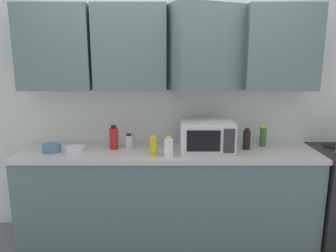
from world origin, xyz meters
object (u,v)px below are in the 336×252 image
at_px(microwave, 207,136).
at_px(bottle_soy_dark, 247,139).
at_px(bottle_red_sauce, 114,138).
at_px(bottle_green_oil, 263,136).
at_px(bottle_white_jar, 169,147).
at_px(bottle_clear_tall, 129,141).
at_px(bowl_ceramic_small, 52,148).
at_px(bottle_yellow_mustard, 154,146).
at_px(bowl_mixing_large, 75,150).

bearing_deg(microwave, bottle_soy_dark, 8.09).
bearing_deg(bottle_red_sauce, bottle_green_oil, 3.57).
bearing_deg(microwave, bottle_white_jar, -152.99).
relative_size(bottle_clear_tall, bowl_ceramic_small, 0.84).
distance_m(bottle_clear_tall, bottle_yellow_mustard, 0.34).
bearing_deg(bottle_clear_tall, bowl_mixing_large, -161.75).
bearing_deg(bottle_yellow_mustard, bowl_ceramic_small, 173.50).
bearing_deg(bowl_ceramic_small, bottle_clear_tall, 10.31).
bearing_deg(bottle_red_sauce, bottle_soy_dark, -0.45).
height_order(bottle_soy_dark, bowl_ceramic_small, bottle_soy_dark).
distance_m(bottle_clear_tall, bottle_red_sauce, 0.14).
xyz_separation_m(bottle_clear_tall, bottle_green_oil, (1.29, 0.06, 0.03)).
distance_m(bottle_green_oil, bottle_yellow_mustard, 1.09).
height_order(bottle_red_sauce, bowl_ceramic_small, bottle_red_sauce).
relative_size(bottle_soy_dark, bottle_red_sauce, 0.90).
bearing_deg(microwave, bowl_mixing_large, -176.97).
bearing_deg(bottle_soy_dark, bottle_white_jar, -162.36).
bearing_deg(bottle_soy_dark, bowl_mixing_large, -175.74).
bearing_deg(bottle_green_oil, bottle_yellow_mustard, -164.33).
xyz_separation_m(bottle_white_jar, bowl_mixing_large, (-0.85, 0.11, -0.06)).
height_order(microwave, bowl_ceramic_small, microwave).
bearing_deg(bottle_red_sauce, bottle_clear_tall, 11.52).
distance_m(bottle_soy_dark, bowl_mixing_large, 1.58).
bearing_deg(bottle_yellow_mustard, bottle_white_jar, -15.68).
bearing_deg(microwave, bowl_ceramic_small, -178.62).
relative_size(bottle_clear_tall, bowl_mixing_large, 0.79).
relative_size(bottle_red_sauce, bowl_ceramic_small, 1.37).
bearing_deg(bottle_white_jar, bottle_clear_tall, 144.45).
xyz_separation_m(bottle_white_jar, bowl_ceramic_small, (-1.07, 0.14, -0.05)).
bearing_deg(bottle_clear_tall, bowl_ceramic_small, -169.69).
bearing_deg(bottle_soy_dark, microwave, -171.91).
xyz_separation_m(bottle_clear_tall, bottle_yellow_mustard, (0.24, -0.23, 0.02)).
bearing_deg(bowl_ceramic_small, bottle_yellow_mustard, -6.50).
bearing_deg(bottle_clear_tall, microwave, -7.19).
xyz_separation_m(bottle_red_sauce, bowl_ceramic_small, (-0.55, -0.10, -0.07)).
distance_m(bottle_red_sauce, bottle_green_oil, 1.43).
height_order(bottle_white_jar, bottle_green_oil, bottle_green_oil).
bearing_deg(bowl_mixing_large, bottle_white_jar, -7.72).
distance_m(bottle_clear_tall, bottle_soy_dark, 1.11).
bearing_deg(bottle_red_sauce, bowl_ceramic_small, -169.98).
height_order(bottle_clear_tall, bowl_mixing_large, bottle_clear_tall).
height_order(microwave, bottle_clear_tall, microwave).
relative_size(bottle_white_jar, bottle_red_sauce, 0.80).
distance_m(bottle_white_jar, bowl_mixing_large, 0.86).
bearing_deg(microwave, bottle_green_oil, 15.18).
distance_m(bottle_soy_dark, bottle_yellow_mustard, 0.88).
xyz_separation_m(microwave, bottle_white_jar, (-0.35, -0.18, -0.06)).
xyz_separation_m(bottle_white_jar, bottle_soy_dark, (0.73, 0.23, 0.01)).
bearing_deg(bowl_mixing_large, bottle_yellow_mustard, -6.19).
height_order(microwave, bowl_mixing_large, microwave).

